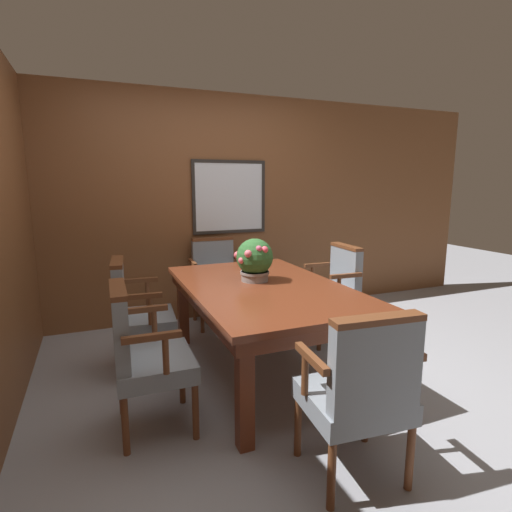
% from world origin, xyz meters
% --- Properties ---
extents(ground_plane, '(14.00, 14.00, 0.00)m').
position_xyz_m(ground_plane, '(0.00, 0.00, 0.00)').
color(ground_plane, '#93969E').
extents(wall_back, '(7.20, 0.08, 2.45)m').
position_xyz_m(wall_back, '(0.00, 1.80, 1.23)').
color(wall_back, brown).
rests_on(wall_back, ground_plane).
extents(dining_table, '(1.14, 1.86, 0.72)m').
position_xyz_m(dining_table, '(0.04, 0.26, 0.63)').
color(dining_table, maroon).
rests_on(dining_table, ground_plane).
extents(chair_head_far, '(0.55, 0.48, 0.92)m').
position_xyz_m(chair_head_far, '(0.03, 1.54, 0.51)').
color(chair_head_far, brown).
rests_on(chair_head_far, ground_plane).
extents(chair_left_far, '(0.50, 0.57, 0.92)m').
position_xyz_m(chair_left_far, '(-0.88, 0.67, 0.51)').
color(chair_left_far, brown).
rests_on(chair_left_far, ground_plane).
extents(chair_right_far, '(0.48, 0.56, 0.92)m').
position_xyz_m(chair_right_far, '(0.95, 0.66, 0.51)').
color(chair_right_far, brown).
rests_on(chair_right_far, ground_plane).
extents(chair_left_near, '(0.47, 0.55, 0.92)m').
position_xyz_m(chair_left_near, '(-0.92, -0.16, 0.51)').
color(chair_left_near, brown).
rests_on(chair_left_near, ground_plane).
extents(chair_head_near, '(0.57, 0.50, 0.92)m').
position_xyz_m(chair_head_near, '(0.01, -1.02, 0.51)').
color(chair_head_near, brown).
rests_on(chair_head_near, ground_plane).
extents(potted_plant, '(0.30, 0.29, 0.34)m').
position_xyz_m(potted_plant, '(0.02, 0.39, 0.90)').
color(potted_plant, gray).
rests_on(potted_plant, dining_table).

